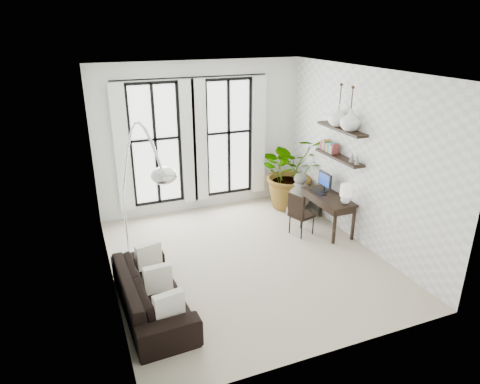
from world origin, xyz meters
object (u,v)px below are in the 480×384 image
arc_lamp (139,160)px  buddha (299,197)px  sofa (152,292)px  plant (291,171)px  desk (330,199)px  desk_chair (299,212)px

arc_lamp → buddha: size_ratio=2.70×
sofa → plant: size_ratio=1.26×
desk → arc_lamp: (-3.65, -0.39, 1.33)m
desk → arc_lamp: arc_lamp is taller
desk → buddha: desk is taller
sofa → desk_chair: bearing=-69.6°
sofa → arc_lamp: 1.92m
desk → buddha: bearing=99.9°
desk_chair → sofa: bearing=-174.1°
sofa → arc_lamp: bearing=-9.2°
plant → desk: size_ratio=1.35×
desk → desk_chair: desk is taller
desk_chair → buddha: buddha is taller
plant → desk: (0.11, -1.39, -0.14)m
desk_chair → arc_lamp: arc_lamp is taller
arc_lamp → buddha: (3.49, 1.30, -1.61)m
arc_lamp → desk_chair: bearing=8.6°
sofa → plant: bearing=-56.4°
plant → desk_chair: size_ratio=1.96×
plant → arc_lamp: (-3.53, -1.78, 1.18)m
desk_chair → arc_lamp: size_ratio=0.33×
desk_chair → arc_lamp: (-3.01, -0.45, 1.53)m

